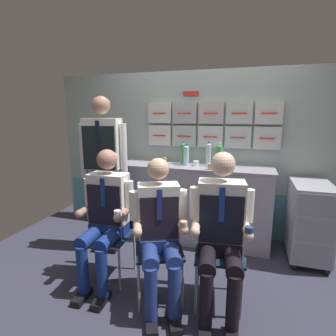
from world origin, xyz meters
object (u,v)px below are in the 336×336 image
Objects in this scene: folding_chair_right at (219,239)px; crew_member_center at (160,227)px; crew_member_right at (221,225)px; folding_chair_center at (158,236)px; water_bottle_tall at (186,155)px; folding_chair_left at (114,223)px; crew_member_left at (105,212)px; service_trolley at (309,219)px; crew_member_standing at (104,159)px; paper_cup_tan at (196,163)px.

crew_member_center is at bearing -152.08° from folding_chair_right.
crew_member_center is at bearing -169.58° from crew_member_right.
water_bottle_tall is (-0.01, 1.10, 0.57)m from folding_chair_center.
folding_chair_left is 0.68× the size of crew_member_center.
crew_member_left is 1.29m from water_bottle_tall.
folding_chair_right is (1.05, 0.12, -0.18)m from crew_member_left.
crew_member_left reaches higher than water_bottle_tall.
water_bottle_tall is at bearing 175.71° from service_trolley.
crew_member_left is 0.98× the size of crew_member_right.
crew_member_right is (-0.85, -1.05, 0.26)m from service_trolley.
folding_chair_center is at bearing 173.87° from crew_member_right.
crew_member_standing is (-1.38, 0.46, 0.56)m from folding_chair_right.
folding_chair_left and folding_chair_right have the same top height.
crew_member_standing reaches higher than folding_chair_left.
crew_member_center is 1.23m from crew_member_standing.
folding_chair_center is 1.16m from crew_member_standing.
service_trolley is 1.26m from folding_chair_right.
folding_chair_left is at bearing 153.79° from crew_member_center.
crew_member_center is at bearing -92.11° from paper_cup_tan.
folding_chair_right is at bearing 27.92° from crew_member_center.
folding_chair_right is at bearing 6.42° from crew_member_left.
crew_member_standing is at bearing -150.50° from paper_cup_tan.
folding_chair_right is 12.11× the size of paper_cup_tan.
crew_member_right is 1.27m from paper_cup_tan.
water_bottle_tall reaches higher than folding_chair_center.
folding_chair_left is 1.25m from paper_cup_tan.
crew_member_left is 1.50× the size of folding_chair_right.
crew_member_left is at bearing -177.75° from folding_chair_center.
crew_member_standing is 25.34× the size of paper_cup_tan.
water_bottle_tall is at bearing 65.85° from crew_member_left.
crew_member_standing reaches higher than folding_chair_center.
paper_cup_tan is at bearing 29.50° from crew_member_standing.
crew_member_right is (0.49, 0.09, 0.04)m from crew_member_center.
crew_member_center is (0.59, -0.29, 0.16)m from folding_chair_left.
service_trolley is at bearing 35.24° from folding_chair_center.
paper_cup_tan is (-0.42, 1.01, 0.47)m from folding_chair_right.
crew_member_center reaches higher than service_trolley.
folding_chair_center is at bearing -89.42° from water_bottle_tall.
water_bottle_tall is (0.51, 0.96, 0.57)m from folding_chair_left.
folding_chair_center is 0.59m from crew_member_right.
paper_cup_tan reaches higher than folding_chair_center.
crew_member_right reaches higher than water_bottle_tall.
crew_member_standing is (-0.33, 0.42, 0.56)m from folding_chair_left.
water_bottle_tall reaches higher than folding_chair_right.
crew_member_left is 4.74× the size of water_bottle_tall.
folding_chair_left is 0.48× the size of crew_member_standing.
paper_cup_tan is at bearing 112.61° from folding_chair_right.
folding_chair_center is at bearing 113.95° from crew_member_center.
folding_chair_left is 0.78m from crew_member_standing.
folding_chair_left is at bearing 92.57° from crew_member_left.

